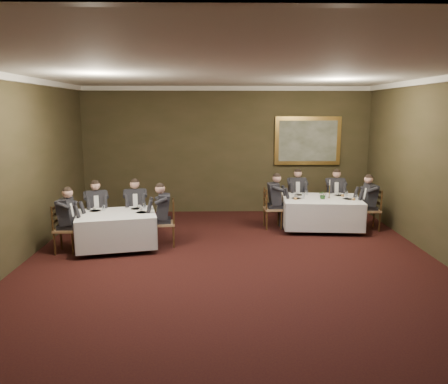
{
  "coord_description": "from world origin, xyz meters",
  "views": [
    {
      "loc": [
        -0.32,
        -7.19,
        2.89
      ],
      "look_at": [
        -0.13,
        1.93,
        1.15
      ],
      "focal_mm": 35.0,
      "sensor_mm": 36.0,
      "label": 1
    }
  ],
  "objects_px": {
    "chair_main_backright": "(334,209)",
    "chair_sec_endright": "(166,232)",
    "diner_main_endright": "(370,209)",
    "chair_sec_endleft": "(66,239)",
    "chair_main_endright": "(370,218)",
    "candlestick": "(329,191)",
    "painting": "(308,141)",
    "chair_main_backleft": "(296,208)",
    "diner_main_endleft": "(273,208)",
    "chair_sec_backleft": "(97,227)",
    "chair_sec_backright": "(136,224)",
    "table_main": "(321,211)",
    "table_second": "(117,228)",
    "diner_sec_endleft": "(66,228)",
    "diner_sec_backright": "(136,215)",
    "diner_sec_endright": "(165,222)",
    "centerpiece": "(323,194)",
    "diner_main_backright": "(335,201)",
    "diner_main_backleft": "(296,200)",
    "diner_sec_backleft": "(97,217)",
    "chair_main_endleft": "(272,217)"
  },
  "relations": [
    {
      "from": "table_second",
      "to": "diner_main_backright",
      "type": "height_order",
      "value": "diner_main_backright"
    },
    {
      "from": "chair_main_endright",
      "to": "candlestick",
      "type": "height_order",
      "value": "candlestick"
    },
    {
      "from": "diner_sec_endleft",
      "to": "painting",
      "type": "relative_size",
      "value": 0.74
    },
    {
      "from": "table_main",
      "to": "diner_sec_endleft",
      "type": "bearing_deg",
      "value": -163.4
    },
    {
      "from": "diner_sec_endleft",
      "to": "centerpiece",
      "type": "xyz_separation_m",
      "value": [
        5.63,
        1.58,
        0.37
      ]
    },
    {
      "from": "chair_sec_endleft",
      "to": "chair_sec_backleft",
      "type": "bearing_deg",
      "value": 157.01
    },
    {
      "from": "chair_main_backright",
      "to": "diner_main_endleft",
      "type": "xyz_separation_m",
      "value": [
        -1.74,
        -0.82,
        0.23
      ]
    },
    {
      "from": "diner_sec_backleft",
      "to": "painting",
      "type": "height_order",
      "value": "painting"
    },
    {
      "from": "chair_main_backright",
      "to": "diner_sec_backright",
      "type": "distance_m",
      "value": 5.2
    },
    {
      "from": "painting",
      "to": "chair_sec_backleft",
      "type": "bearing_deg",
      "value": -153.78
    },
    {
      "from": "chair_sec_backleft",
      "to": "candlestick",
      "type": "height_order",
      "value": "candlestick"
    },
    {
      "from": "chair_main_backleft",
      "to": "centerpiece",
      "type": "bearing_deg",
      "value": 112.3
    },
    {
      "from": "painting",
      "to": "chair_main_backleft",
      "type": "bearing_deg",
      "value": -116.79
    },
    {
      "from": "diner_main_backright",
      "to": "diner_sec_backright",
      "type": "bearing_deg",
      "value": 20.45
    },
    {
      "from": "chair_main_backleft",
      "to": "diner_main_endright",
      "type": "xyz_separation_m",
      "value": [
        1.59,
        -1.09,
        0.23
      ]
    },
    {
      "from": "diner_main_endright",
      "to": "painting",
      "type": "xyz_separation_m",
      "value": [
        -1.17,
        1.93,
        1.51
      ]
    },
    {
      "from": "diner_main_backleft",
      "to": "chair_sec_endright",
      "type": "xyz_separation_m",
      "value": [
        -3.23,
        -2.23,
        -0.23
      ]
    },
    {
      "from": "chair_main_backleft",
      "to": "chair_sec_endright",
      "type": "bearing_deg",
      "value": 35.36
    },
    {
      "from": "diner_sec_endleft",
      "to": "diner_main_backright",
      "type": "bearing_deg",
      "value": 112.51
    },
    {
      "from": "diner_main_endright",
      "to": "chair_sec_endleft",
      "type": "bearing_deg",
      "value": 102.5
    },
    {
      "from": "diner_main_backleft",
      "to": "diner_sec_endright",
      "type": "distance_m",
      "value": 3.93
    },
    {
      "from": "chair_main_backright",
      "to": "painting",
      "type": "relative_size",
      "value": 0.55
    },
    {
      "from": "diner_sec_endright",
      "to": "painting",
      "type": "bearing_deg",
      "value": -56.22
    },
    {
      "from": "table_second",
      "to": "diner_sec_endleft",
      "type": "height_order",
      "value": "diner_sec_endleft"
    },
    {
      "from": "table_second",
      "to": "chair_sec_endleft",
      "type": "distance_m",
      "value": 1.03
    },
    {
      "from": "chair_main_backright",
      "to": "chair_sec_backleft",
      "type": "xyz_separation_m",
      "value": [
        -5.81,
        -1.66,
        0.0
      ]
    },
    {
      "from": "table_second",
      "to": "diner_main_endleft",
      "type": "distance_m",
      "value": 3.81
    },
    {
      "from": "diner_main_endleft",
      "to": "chair_sec_backleft",
      "type": "distance_m",
      "value": 4.16
    },
    {
      "from": "centerpiece",
      "to": "table_main",
      "type": "bearing_deg",
      "value": 96.66
    },
    {
      "from": "table_main",
      "to": "centerpiece",
      "type": "relative_size",
      "value": 8.49
    },
    {
      "from": "chair_main_backright",
      "to": "chair_sec_endright",
      "type": "height_order",
      "value": "same"
    },
    {
      "from": "chair_main_endleft",
      "to": "candlestick",
      "type": "bearing_deg",
      "value": 84.39
    },
    {
      "from": "diner_main_backleft",
      "to": "diner_sec_endleft",
      "type": "bearing_deg",
      "value": 27.75
    },
    {
      "from": "chair_sec_endright",
      "to": "diner_sec_endright",
      "type": "bearing_deg",
      "value": 90.0
    },
    {
      "from": "chair_sec_endleft",
      "to": "chair_main_backleft",
      "type": "bearing_deg",
      "value": 117.08
    },
    {
      "from": "chair_main_backright",
      "to": "diner_main_backleft",
      "type": "bearing_deg",
      "value": -0.16
    },
    {
      "from": "diner_main_endleft",
      "to": "diner_sec_endright",
      "type": "relative_size",
      "value": 1.0
    },
    {
      "from": "table_main",
      "to": "chair_sec_backright",
      "type": "distance_m",
      "value": 4.44
    },
    {
      "from": "diner_main_endleft",
      "to": "chair_sec_backleft",
      "type": "bearing_deg",
      "value": -81.26
    },
    {
      "from": "chair_main_backright",
      "to": "chair_sec_backright",
      "type": "bearing_deg",
      "value": 20.45
    },
    {
      "from": "chair_sec_endright",
      "to": "chair_main_endright",
      "type": "bearing_deg",
      "value": -82.89
    },
    {
      "from": "chair_main_endright",
      "to": "diner_sec_backright",
      "type": "height_order",
      "value": "diner_sec_backright"
    },
    {
      "from": "chair_sec_endright",
      "to": "chair_sec_endleft",
      "type": "xyz_separation_m",
      "value": [
        -1.98,
        -0.43,
        0.0
      ]
    },
    {
      "from": "diner_main_endleft",
      "to": "candlestick",
      "type": "height_order",
      "value": "diner_main_endleft"
    },
    {
      "from": "diner_main_backleft",
      "to": "chair_main_endleft",
      "type": "bearing_deg",
      "value": 50.25
    },
    {
      "from": "chair_main_backright",
      "to": "chair_main_backleft",
      "type": "bearing_deg",
      "value": -0.83
    },
    {
      "from": "chair_sec_backright",
      "to": "chair_sec_endright",
      "type": "height_order",
      "value": "same"
    },
    {
      "from": "chair_main_backleft",
      "to": "painting",
      "type": "height_order",
      "value": "painting"
    },
    {
      "from": "table_second",
      "to": "chair_main_backright",
      "type": "relative_size",
      "value": 1.83
    },
    {
      "from": "table_main",
      "to": "chair_main_backright",
      "type": "height_order",
      "value": "chair_main_backright"
    }
  ]
}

